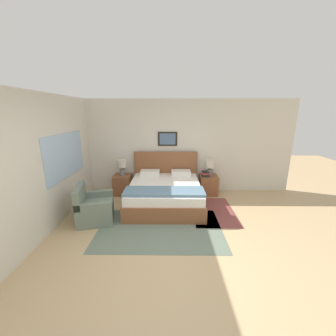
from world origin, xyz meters
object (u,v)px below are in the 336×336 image
table_lamp_by_door (210,166)px  bed (165,193)px  nightstand_near_window (123,184)px  nightstand_by_door (208,185)px  table_lamp_near_window (122,165)px  armchair (94,208)px

table_lamp_by_door → bed: bearing=-150.9°
nightstand_near_window → nightstand_by_door: (2.41, 0.00, 0.00)m
nightstand_near_window → table_lamp_by_door: (2.42, -0.02, 0.56)m
nightstand_near_window → table_lamp_near_window: 0.56m
table_lamp_near_window → table_lamp_by_door: size_ratio=1.00×
table_lamp_by_door → table_lamp_near_window: bearing=180.0°
armchair → table_lamp_by_door: (2.71, 1.47, 0.57)m
nightstand_by_door → table_lamp_by_door: table_lamp_by_door is taller
armchair → table_lamp_by_door: size_ratio=2.07×
bed → armchair: size_ratio=2.07×
nightstand_near_window → table_lamp_by_door: table_lamp_by_door is taller
table_lamp_near_window → table_lamp_by_door: same height
nightstand_by_door → armchair: bearing=-151.0°
nightstand_by_door → table_lamp_by_door: bearing=-58.8°
table_lamp_by_door → nightstand_by_door: bearing=121.2°
nightstand_by_door → table_lamp_by_door: 0.56m
armchair → table_lamp_near_window: 1.61m
armchair → nightstand_by_door: size_ratio=1.68×
nightstand_by_door → table_lamp_by_door: size_ratio=1.23×
bed → table_lamp_near_window: 1.47m
bed → nightstand_by_door: size_ratio=3.48×
armchair → nightstand_by_door: armchair is taller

